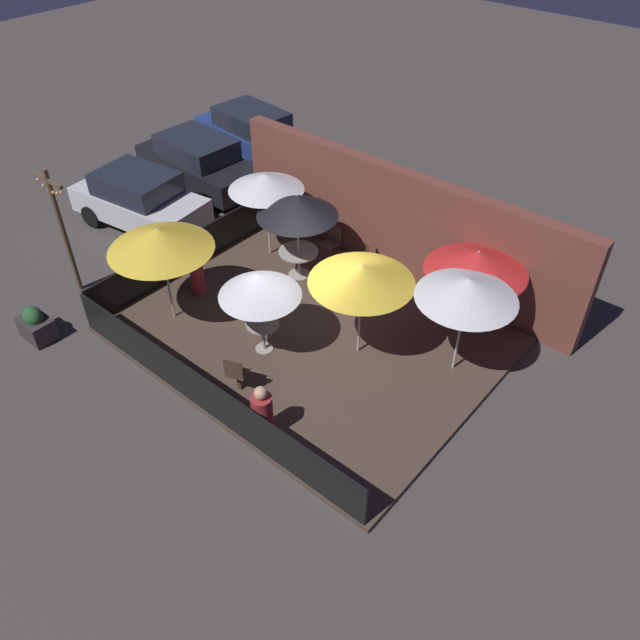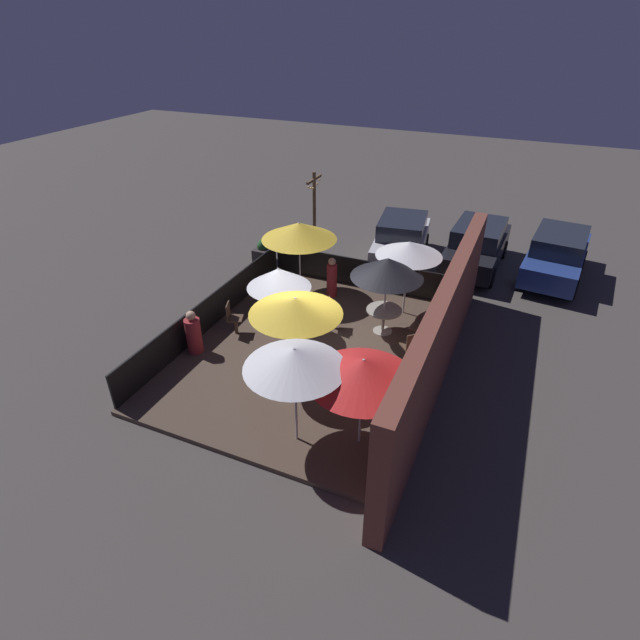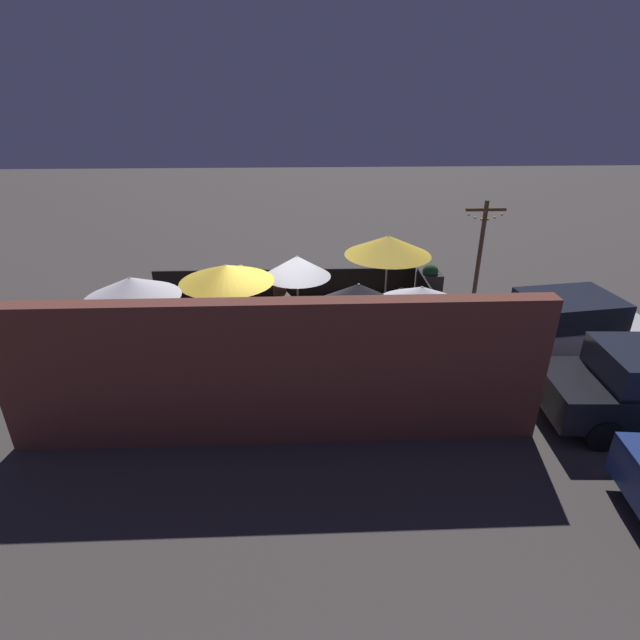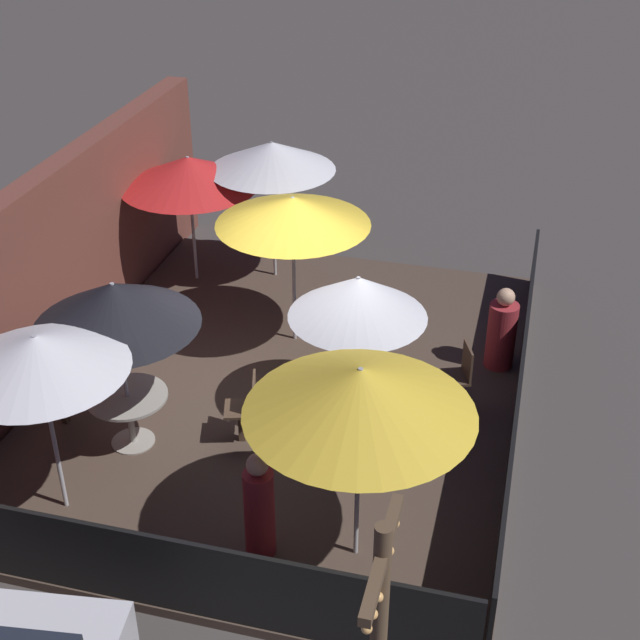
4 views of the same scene
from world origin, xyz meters
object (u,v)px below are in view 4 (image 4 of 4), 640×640
patio_umbrella_4 (189,172)px  patron_0 (259,508)px  patio_chair_2 (56,388)px  patio_chair_3 (458,375)px  patio_umbrella_3 (272,156)px  patio_umbrella_0 (358,297)px  patio_chair_0 (93,346)px  patio_chair_1 (246,407)px  patio_umbrella_1 (115,304)px  patio_umbrella_2 (360,391)px  patio_umbrella_5 (293,211)px  patio_umbrella_6 (37,353)px  dining_table_1 (128,405)px  dining_table_0 (356,378)px  patron_1 (502,332)px

patio_umbrella_4 → patron_0: size_ratio=1.68×
patio_chair_2 → patio_chair_3: bearing=26.8°
patio_umbrella_3 → patio_umbrella_4: (-0.45, 1.23, -0.21)m
patio_umbrella_0 → patio_umbrella_4: (3.02, 3.39, 0.12)m
patio_chair_0 → patio_chair_1: patio_chair_0 is taller
patio_umbrella_1 → patio_umbrella_2: bearing=-109.9°
patio_umbrella_2 → patio_umbrella_5: (3.99, 1.82, -0.05)m
patio_umbrella_1 → patio_umbrella_6: bearing=168.7°
patio_umbrella_6 → patio_umbrella_1: bearing=-11.3°
patio_chair_0 → patio_chair_3: bearing=54.1°
patio_umbrella_5 → dining_table_1: size_ratio=2.30×
patio_chair_3 → patio_umbrella_6: bearing=15.3°
patio_umbrella_4 → dining_table_0: (-3.02, -3.39, -1.31)m
patio_umbrella_2 → patron_0: size_ratio=1.82×
patron_0 → patio_chair_1: bearing=-166.6°
patio_umbrella_2 → patron_1: size_ratio=1.93×
patio_umbrella_4 → patron_0: (-5.64, -2.95, -1.28)m
patio_umbrella_2 → patio_chair_3: 3.36m
patron_0 → patio_umbrella_3: bearing=-173.9°
dining_table_0 → patio_chair_3: bearing=-68.9°
patio_chair_0 → patio_chair_2: 1.00m
patio_chair_1 → patio_chair_3: size_ratio=0.99×
patio_umbrella_0 → patio_umbrella_1: size_ratio=0.90×
patio_umbrella_5 → patio_umbrella_2: bearing=-155.5°
dining_table_1 → patio_chair_1: patio_chair_1 is taller
patio_umbrella_0 → dining_table_0: patio_umbrella_0 is taller
patio_umbrella_1 → patio_chair_0: 2.16m
patio_umbrella_6 → dining_table_0: (2.51, -2.81, -1.50)m
patio_umbrella_0 → patron_1: bearing=-46.0°
dining_table_0 → patio_chair_0: size_ratio=0.77×
patio_chair_0 → patio_chair_3: patio_chair_0 is taller
patio_umbrella_5 → patio_chair_2: 3.90m
dining_table_0 → patron_1: patron_1 is taller
patio_chair_1 → dining_table_0: bearing=-160.7°
patio_chair_2 → patio_chair_3: size_ratio=1.01×
patio_umbrella_1 → patio_chair_0: bearing=42.7°
patio_umbrella_1 → patio_umbrella_2: patio_umbrella_2 is taller
patio_umbrella_1 → patron_1: 5.37m
dining_table_0 → patron_0: (-2.62, 0.44, 0.03)m
dining_table_1 → patio_chair_2: bearing=81.1°
patio_umbrella_3 → patron_0: 6.50m
dining_table_0 → patio_chair_2: size_ratio=0.77×
patio_umbrella_6 → dining_table_0: size_ratio=3.11×
patio_umbrella_4 → patio_chair_0: 3.41m
dining_table_0 → patio_chair_0: bearing=91.6°
patio_umbrella_0 → patio_chair_2: size_ratio=2.15×
dining_table_1 → patio_umbrella_3: bearing=-4.9°
patio_umbrella_4 → patron_0: 6.49m
patio_umbrella_3 → patio_chair_3: patio_umbrella_3 is taller
patio_umbrella_1 → patron_0: 2.87m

